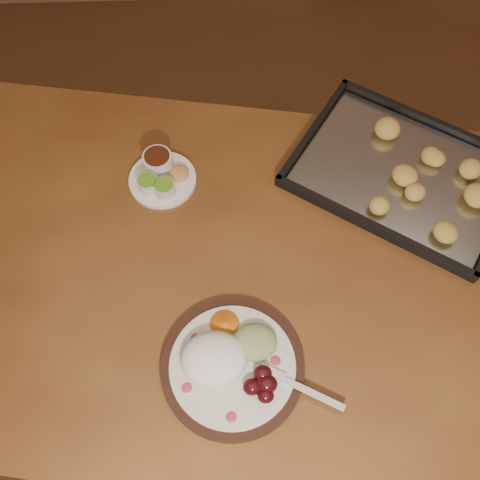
{
  "coord_description": "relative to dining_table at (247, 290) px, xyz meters",
  "views": [
    {
      "loc": [
        -0.07,
        -0.31,
        1.78
      ],
      "look_at": [
        -0.05,
        0.22,
        0.77
      ],
      "focal_mm": 40.0,
      "sensor_mm": 36.0,
      "label": 1
    }
  ],
  "objects": [
    {
      "name": "ground",
      "position": [
        0.04,
        -0.16,
        -0.65
      ],
      "size": [
        4.0,
        4.0,
        0.0
      ],
      "primitive_type": "plane",
      "color": "brown",
      "rests_on": "ground"
    },
    {
      "name": "baking_tray",
      "position": [
        0.37,
        0.23,
        0.11
      ],
      "size": [
        0.59,
        0.56,
        0.05
      ],
      "rotation": [
        0.0,
        0.0,
        -0.58
      ],
      "color": "black",
      "rests_on": "dining_table"
    },
    {
      "name": "dining_table",
      "position": [
        0.0,
        0.0,
        0.0
      ],
      "size": [
        1.63,
        1.14,
        0.75
      ],
      "rotation": [
        0.0,
        0.0,
        -0.17
      ],
      "color": "brown",
      "rests_on": "ground"
    },
    {
      "name": "dinner_plate",
      "position": [
        -0.04,
        -0.2,
        0.12
      ],
      "size": [
        0.34,
        0.28,
        0.06
      ],
      "rotation": [
        0.0,
        0.0,
        -0.44
      ],
      "color": "black",
      "rests_on": "dining_table"
    },
    {
      "name": "condiment_saucer",
      "position": [
        -0.19,
        0.24,
        0.12
      ],
      "size": [
        0.15,
        0.15,
        0.05
      ],
      "rotation": [
        0.0,
        0.0,
        -0.04
      ],
      "color": "white",
      "rests_on": "dining_table"
    }
  ]
}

